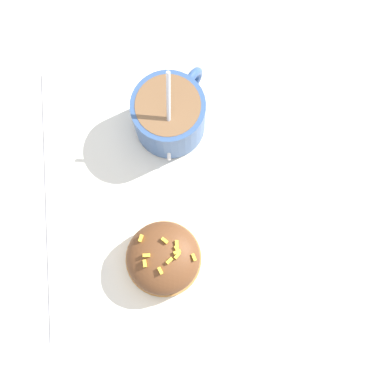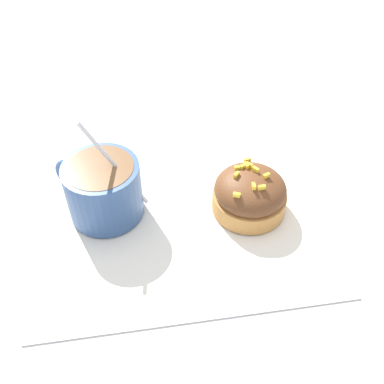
% 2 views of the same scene
% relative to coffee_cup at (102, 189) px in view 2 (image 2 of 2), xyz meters
% --- Properties ---
extents(ground_plane, '(3.00, 3.00, 0.00)m').
position_rel_coffee_cup_xyz_m(ground_plane, '(0.07, 0.00, -0.04)').
color(ground_plane, '#B2B2B7').
extents(paper_napkin, '(0.30, 0.28, 0.00)m').
position_rel_coffee_cup_xyz_m(paper_napkin, '(0.07, 0.00, -0.03)').
color(paper_napkin, white).
rests_on(paper_napkin, ground_plane).
extents(coffee_cup, '(0.10, 0.08, 0.11)m').
position_rel_coffee_cup_xyz_m(coffee_cup, '(0.00, 0.00, 0.00)').
color(coffee_cup, '#335184').
rests_on(coffee_cup, paper_napkin).
extents(frosted_pastry, '(0.08, 0.08, 0.05)m').
position_rel_coffee_cup_xyz_m(frosted_pastry, '(0.15, -0.01, -0.01)').
color(frosted_pastry, '#C18442').
rests_on(frosted_pastry, paper_napkin).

